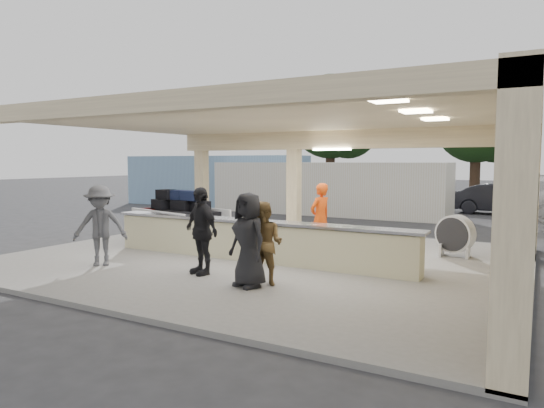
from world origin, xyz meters
The scene contains 15 objects.
ground centered at (0.00, 0.00, 0.00)m, with size 120.00×120.00×0.00m, color #2A2A2D.
pavilion centered at (0.21, 0.66, 1.35)m, with size 12.01×10.00×3.55m.
baggage_counter centered at (0.00, -0.50, 0.59)m, with size 8.20×0.58×0.98m.
luggage_cart centered at (-3.20, 0.67, 0.96)m, with size 2.99×2.28×1.55m.
drum_fan centered at (4.21, 2.34, 0.66)m, with size 1.00×0.62×1.05m.
baggage_handler centered at (1.02, 1.24, 1.01)m, with size 0.66×0.36×1.82m, color #DF440B.
passenger_a centered at (1.42, -2.40, 0.91)m, with size 0.79×0.34×1.62m, color brown.
passenger_b centered at (-0.21, -2.25, 1.02)m, with size 1.08×0.39×1.85m, color black.
passenger_c centered at (-2.75, -2.68, 1.02)m, with size 1.19×0.42×1.84m, color #47474B.
passenger_d centered at (1.22, -2.66, 1.00)m, with size 0.88×0.36×1.80m, color black.
car_dark centered at (4.44, 14.69, 0.72)m, with size 1.52×4.32×1.44m, color black.
container_white centered at (-2.87, 10.85, 1.22)m, with size 11.28×2.26×2.44m, color silver.
container_blue centered at (-10.10, 11.96, 1.40)m, with size 10.76×2.58×2.80m, color #79A1C2.
tree_left centered at (-7.68, 24.16, 5.59)m, with size 6.60×6.30×9.00m.
tree_mid centered at (2.32, 26.16, 4.96)m, with size 6.00×5.60×8.00m.
Camera 1 is at (6.02, -10.38, 2.48)m, focal length 32.00 mm.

